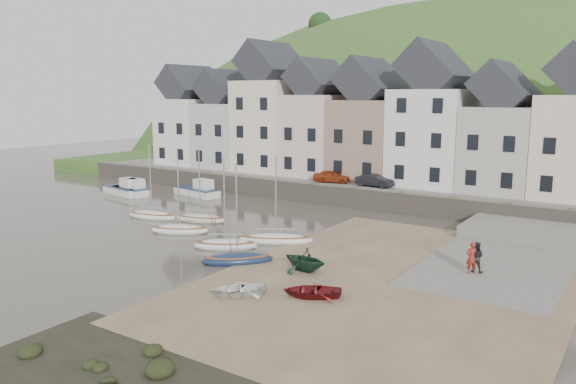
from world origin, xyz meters
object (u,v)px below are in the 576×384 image
Objects in this scene: rowboat_white at (238,289)px; person_dark at (476,257)px; sailboat_0 at (152,215)px; car_left at (332,176)px; rowboat_red at (312,291)px; person_red at (472,258)px; car_right at (375,180)px; rowboat_green at (305,259)px.

person_dark is at bearing 93.90° from rowboat_white.
rowboat_white is at bearing -30.76° from sailboat_0.
rowboat_red is at bearing -166.84° from car_left.
rowboat_white is 13.31m from person_red.
person_dark reaches higher than rowboat_red.
sailboat_0 reaches higher than car_right.
rowboat_green is 9.37m from person_red.
sailboat_0 is at bearing -141.45° from rowboat_red.
car_right is (12.58, 15.88, 1.93)m from sailboat_0.
rowboat_white is at bearing -4.65° from rowboat_green.
person_red is (8.11, 4.69, 0.24)m from rowboat_green.
car_left is 1.00× the size of car_right.
car_right reaches higher than rowboat_green.
sailboat_0 is at bearing 139.25° from car_left.
person_dark is 0.49× the size of car_left.
car_left reaches higher than rowboat_red.
rowboat_green is at bearing -162.13° from car_right.
rowboat_red is at bearing 75.46° from rowboat_white.
rowboat_green is 23.15m from car_left.
rowboat_red reaches higher than rowboat_white.
rowboat_green is (17.92, -5.01, 0.51)m from sailboat_0.
car_right is at bearing 51.61° from sailboat_0.
car_right is (-5.34, 20.89, 1.42)m from rowboat_green.
car_left reaches higher than person_dark.
sailboat_0 is 26.04m from person_red.
sailboat_0 is 26.19m from person_dark.
rowboat_white is (17.12, -10.19, 0.09)m from sailboat_0.
rowboat_green is 1.51× the size of person_red.
car_left is at bearing -46.00° from person_dark.
rowboat_red is (3.27, 1.88, 0.01)m from rowboat_white.
rowboat_red is 1.66× the size of person_dark.
person_red is (5.63, 7.98, 0.66)m from rowboat_red.
car_right is (-7.81, 24.18, 1.83)m from rowboat_red.
rowboat_green is 21.60m from car_right.
sailboat_0 is at bearing -101.55° from rowboat_green.
car_left reaches higher than person_red.
car_left is (8.04, 15.88, 1.95)m from sailboat_0.
sailboat_0 reaches higher than person_red.
rowboat_red is 0.81× the size of car_right.
person_red reaches higher than person_dark.
car_right is (-13.60, 15.87, 1.19)m from person_dark.
sailboat_0 is 19.92m from rowboat_white.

